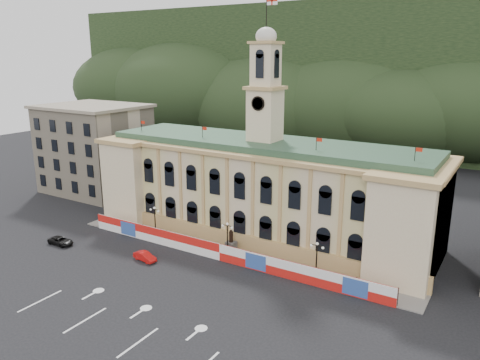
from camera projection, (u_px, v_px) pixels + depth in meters
The scene contains 13 objects.
ground at pixel (149, 306), 55.25m from camera, with size 260.00×260.00×0.00m, color black.
lane_markings at pixel (118, 326), 51.14m from camera, with size 26.00×10.00×0.02m, color white, non-canonical shape.
hill_ridge at pixel (405, 84), 150.42m from camera, with size 230.00×80.00×64.00m.
city_hall at pixel (263, 188), 75.92m from camera, with size 56.20×17.60×37.10m.
side_building_left at pixel (95, 148), 100.05m from camera, with size 21.00×17.00×18.60m.
hoarding_fence at pixel (220, 252), 67.28m from camera, with size 50.00×0.44×2.50m.
pavement at pixel (230, 253), 69.81m from camera, with size 56.00×5.50×0.16m, color slate.
statue at pixel (231, 246), 69.73m from camera, with size 1.40×1.40×3.72m.
lamp_left at pixel (155, 219), 75.52m from camera, with size 1.96×0.44×5.15m.
lamp_center at pixel (227, 236), 68.42m from camera, with size 1.96×0.44×5.15m.
lamp_right at pixel (317, 257), 61.32m from camera, with size 1.96×0.44×5.15m.
red_sedan at pixel (145, 257), 67.32m from camera, with size 3.97×1.83×1.26m, color #BC0F0D.
black_suv at pixel (61, 241), 73.00m from camera, with size 4.36×2.06×1.20m, color black.
Camera 1 is at (35.16, -36.44, 28.78)m, focal length 35.00 mm.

